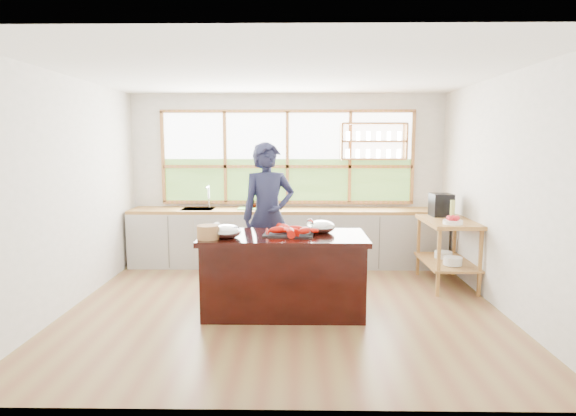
{
  "coord_description": "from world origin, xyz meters",
  "views": [
    {
      "loc": [
        0.13,
        -5.51,
        1.92
      ],
      "look_at": [
        0.04,
        0.15,
        1.16
      ],
      "focal_mm": 30.0,
      "sensor_mm": 36.0,
      "label": 1
    }
  ],
  "objects_px": {
    "cook": "(268,217)",
    "wicker_basket": "(208,232)",
    "espresso_machine": "(441,205)",
    "island": "(284,273)"
  },
  "relations": [
    {
      "from": "cook",
      "to": "wicker_basket",
      "type": "bearing_deg",
      "value": -134.38
    },
    {
      "from": "espresso_machine",
      "to": "wicker_basket",
      "type": "bearing_deg",
      "value": -153.1
    },
    {
      "from": "island",
      "to": "cook",
      "type": "distance_m",
      "value": 1.05
    },
    {
      "from": "cook",
      "to": "espresso_machine",
      "type": "height_order",
      "value": "cook"
    },
    {
      "from": "wicker_basket",
      "to": "espresso_machine",
      "type": "bearing_deg",
      "value": 29.46
    },
    {
      "from": "island",
      "to": "cook",
      "type": "height_order",
      "value": "cook"
    },
    {
      "from": "island",
      "to": "cook",
      "type": "bearing_deg",
      "value": 104.08
    },
    {
      "from": "cook",
      "to": "wicker_basket",
      "type": "height_order",
      "value": "cook"
    },
    {
      "from": "wicker_basket",
      "to": "cook",
      "type": "bearing_deg",
      "value": 62.88
    },
    {
      "from": "espresso_machine",
      "to": "wicker_basket",
      "type": "relative_size",
      "value": 1.37
    }
  ]
}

